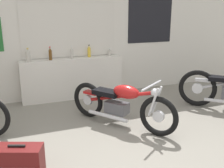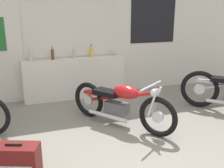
{
  "view_description": "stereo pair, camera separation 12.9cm",
  "coord_description": "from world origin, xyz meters",
  "px_view_note": "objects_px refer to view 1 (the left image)",
  "views": [
    {
      "loc": [
        -1.29,
        -2.52,
        1.89
      ],
      "look_at": [
        0.2,
        1.37,
        0.7
      ],
      "focal_mm": 42.0,
      "sensor_mm": 36.0,
      "label": 1
    },
    {
      "loc": [
        -1.17,
        -2.56,
        1.89
      ],
      "look_at": [
        0.2,
        1.37,
        0.7
      ],
      "focal_mm": 42.0,
      "sensor_mm": 36.0,
      "label": 2
    }
  ],
  "objects_px": {
    "bottle_right_center": "(89,52)",
    "bottle_rightmost": "(110,52)",
    "bottle_left_center": "(50,54)",
    "hard_case_darkred": "(18,163)",
    "bottle_leftmost": "(28,56)",
    "bottle_center": "(72,53)",
    "motorcycle_red": "(120,103)"
  },
  "relations": [
    {
      "from": "bottle_right_center",
      "to": "bottle_rightmost",
      "type": "distance_m",
      "value": 0.47
    },
    {
      "from": "bottle_left_center",
      "to": "bottle_rightmost",
      "type": "distance_m",
      "value": 1.31
    },
    {
      "from": "bottle_left_center",
      "to": "hard_case_darkred",
      "type": "height_order",
      "value": "bottle_left_center"
    },
    {
      "from": "bottle_leftmost",
      "to": "bottle_center",
      "type": "xyz_separation_m",
      "value": [
        0.88,
        0.02,
        0.0
      ]
    },
    {
      "from": "bottle_left_center",
      "to": "bottle_rightmost",
      "type": "xyz_separation_m",
      "value": [
        1.31,
        0.04,
        -0.05
      ]
    },
    {
      "from": "bottle_center",
      "to": "motorcycle_red",
      "type": "distance_m",
      "value": 1.81
    },
    {
      "from": "bottle_center",
      "to": "bottle_rightmost",
      "type": "distance_m",
      "value": 0.87
    },
    {
      "from": "motorcycle_red",
      "to": "bottle_leftmost",
      "type": "bearing_deg",
      "value": 128.61
    },
    {
      "from": "bottle_right_center",
      "to": "bottle_leftmost",
      "type": "bearing_deg",
      "value": -176.19
    },
    {
      "from": "bottle_right_center",
      "to": "motorcycle_red",
      "type": "bearing_deg",
      "value": -89.19
    },
    {
      "from": "bottle_leftmost",
      "to": "bottle_right_center",
      "type": "height_order",
      "value": "bottle_leftmost"
    },
    {
      "from": "bottle_left_center",
      "to": "bottle_right_center",
      "type": "xyz_separation_m",
      "value": [
        0.84,
        0.06,
        -0.0
      ]
    },
    {
      "from": "bottle_center",
      "to": "bottle_leftmost",
      "type": "bearing_deg",
      "value": -178.82
    },
    {
      "from": "bottle_left_center",
      "to": "bottle_right_center",
      "type": "relative_size",
      "value": 1.03
    },
    {
      "from": "hard_case_darkred",
      "to": "bottle_rightmost",
      "type": "bearing_deg",
      "value": 51.49
    },
    {
      "from": "bottle_center",
      "to": "bottle_rightmost",
      "type": "height_order",
      "value": "bottle_center"
    },
    {
      "from": "bottle_rightmost",
      "to": "motorcycle_red",
      "type": "bearing_deg",
      "value": -104.67
    },
    {
      "from": "bottle_leftmost",
      "to": "bottle_center",
      "type": "relative_size",
      "value": 1.0
    },
    {
      "from": "bottle_left_center",
      "to": "hard_case_darkred",
      "type": "relative_size",
      "value": 0.45
    },
    {
      "from": "bottle_center",
      "to": "bottle_right_center",
      "type": "distance_m",
      "value": 0.4
    },
    {
      "from": "bottle_leftmost",
      "to": "bottle_left_center",
      "type": "height_order",
      "value": "bottle_left_center"
    },
    {
      "from": "bottle_leftmost",
      "to": "bottle_left_center",
      "type": "distance_m",
      "value": 0.44
    },
    {
      "from": "motorcycle_red",
      "to": "hard_case_darkred",
      "type": "xyz_separation_m",
      "value": [
        -1.65,
        -0.93,
        -0.19
      ]
    },
    {
      "from": "bottle_leftmost",
      "to": "motorcycle_red",
      "type": "bearing_deg",
      "value": -51.39
    },
    {
      "from": "bottle_left_center",
      "to": "motorcycle_red",
      "type": "distance_m",
      "value": 1.96
    },
    {
      "from": "bottle_right_center",
      "to": "bottle_left_center",
      "type": "bearing_deg",
      "value": -175.62
    },
    {
      "from": "bottle_rightmost",
      "to": "motorcycle_red",
      "type": "relative_size",
      "value": 0.1
    },
    {
      "from": "bottle_leftmost",
      "to": "hard_case_darkred",
      "type": "height_order",
      "value": "bottle_leftmost"
    },
    {
      "from": "bottle_center",
      "to": "hard_case_darkred",
      "type": "bearing_deg",
      "value": -115.37
    },
    {
      "from": "bottle_left_center",
      "to": "hard_case_darkred",
      "type": "xyz_separation_m",
      "value": [
        -0.78,
        -2.58,
        -0.8
      ]
    },
    {
      "from": "bottle_left_center",
      "to": "bottle_right_center",
      "type": "height_order",
      "value": "bottle_left_center"
    },
    {
      "from": "bottle_left_center",
      "to": "bottle_center",
      "type": "height_order",
      "value": "bottle_left_center"
    }
  ]
}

